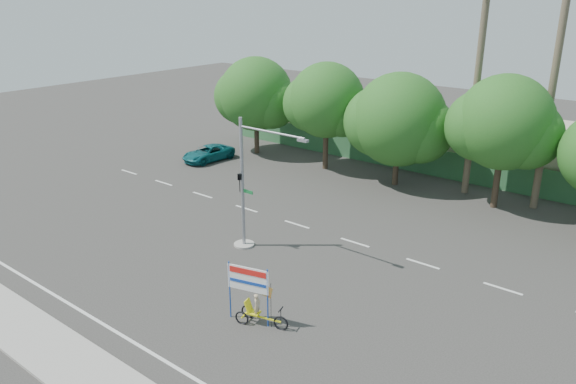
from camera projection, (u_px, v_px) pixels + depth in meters
The scene contains 14 objects.
ground at pixel (225, 289), 25.80m from camera, with size 120.00×120.00×0.00m, color #33302D.
sidewalk_near at pixel (78, 369), 20.27m from camera, with size 50.00×2.40×0.12m, color gray.
fence at pixel (431, 162), 41.25m from camera, with size 38.00×0.08×2.00m, color #336B3D.
building_left at pixel (350, 120), 50.08m from camera, with size 12.00×8.00×4.00m, color #B9B093.
building_right at pixel (565, 157), 39.60m from camera, with size 14.00×8.00×3.60m, color #B9B093.
tree_far_left at pixel (255, 96), 45.64m from camera, with size 7.14×6.00×7.96m.
tree_left at pixel (326, 103), 41.43m from camera, with size 6.66×5.60×8.07m.
tree_center at pixel (398, 122), 38.12m from camera, with size 7.62×6.40×7.85m.
tree_right at pixel (503, 126), 33.75m from camera, with size 6.90×5.80×8.36m.
palm_tall at pixel (561, 36), 31.86m from camera, with size 3.73×3.79×17.45m.
palm_short at pixel (480, 59), 35.05m from camera, with size 3.73×3.79×14.45m.
traffic_signal at pixel (247, 196), 29.02m from camera, with size 4.72×1.10×7.00m.
trike_billboard at pixel (254, 300), 22.82m from camera, with size 2.61×1.01×2.64m.
pickup_truck at pixel (208, 153), 44.88m from camera, with size 2.02×4.38×1.22m, color #0E5C62.
Camera 1 is at (16.45, -15.95, 13.00)m, focal length 35.00 mm.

